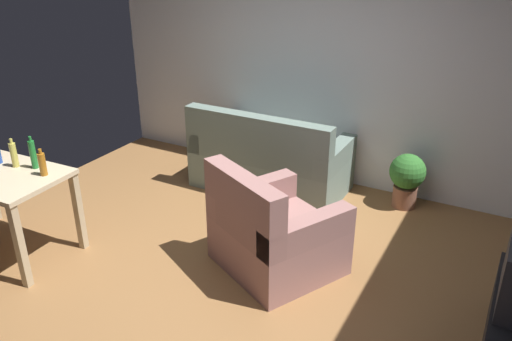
{
  "coord_description": "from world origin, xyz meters",
  "views": [
    {
      "loc": [
        1.97,
        -2.91,
        2.53
      ],
      "look_at": [
        0.1,
        0.5,
        0.75
      ],
      "focal_mm": 35.96,
      "sensor_mm": 36.0,
      "label": 1
    }
  ],
  "objects_px": {
    "armchair": "(273,234)",
    "bottle_squat": "(14,154)",
    "bottle_green": "(33,154)",
    "couch": "(268,163)",
    "bottle_amber": "(42,164)",
    "potted_plant": "(407,177)"
  },
  "relations": [
    {
      "from": "armchair",
      "to": "bottle_squat",
      "type": "distance_m",
      "value": 2.26
    },
    {
      "from": "bottle_green",
      "to": "couch",
      "type": "bearing_deg",
      "value": 58.44
    },
    {
      "from": "armchair",
      "to": "bottle_amber",
      "type": "bearing_deg",
      "value": 49.45
    },
    {
      "from": "couch",
      "to": "armchair",
      "type": "height_order",
      "value": "same"
    },
    {
      "from": "potted_plant",
      "to": "armchair",
      "type": "distance_m",
      "value": 1.75
    },
    {
      "from": "couch",
      "to": "armchair",
      "type": "distance_m",
      "value": 1.47
    },
    {
      "from": "armchair",
      "to": "bottle_squat",
      "type": "relative_size",
      "value": 4.72
    },
    {
      "from": "potted_plant",
      "to": "armchair",
      "type": "xyz_separation_m",
      "value": [
        -0.7,
        -1.6,
        -0.01
      ]
    },
    {
      "from": "couch",
      "to": "potted_plant",
      "type": "distance_m",
      "value": 1.44
    },
    {
      "from": "armchair",
      "to": "bottle_green",
      "type": "distance_m",
      "value": 2.09
    },
    {
      "from": "potted_plant",
      "to": "bottle_squat",
      "type": "height_order",
      "value": "bottle_squat"
    },
    {
      "from": "couch",
      "to": "bottle_green",
      "type": "bearing_deg",
      "value": 58.44
    },
    {
      "from": "couch",
      "to": "bottle_squat",
      "type": "xyz_separation_m",
      "value": [
        -1.37,
        -2.01,
        0.56
      ]
    },
    {
      "from": "bottle_squat",
      "to": "bottle_amber",
      "type": "bearing_deg",
      "value": -0.96
    },
    {
      "from": "couch",
      "to": "bottle_squat",
      "type": "relative_size",
      "value": 6.48
    },
    {
      "from": "potted_plant",
      "to": "bottle_green",
      "type": "xyz_separation_m",
      "value": [
        -2.61,
        -2.26,
        0.56
      ]
    },
    {
      "from": "bottle_green",
      "to": "armchair",
      "type": "bearing_deg",
      "value": 19.09
    },
    {
      "from": "bottle_squat",
      "to": "bottle_green",
      "type": "height_order",
      "value": "bottle_green"
    },
    {
      "from": "bottle_squat",
      "to": "bottle_green",
      "type": "distance_m",
      "value": 0.18
    },
    {
      "from": "potted_plant",
      "to": "bottle_squat",
      "type": "xyz_separation_m",
      "value": [
        -2.77,
        -2.32,
        0.54
      ]
    },
    {
      "from": "armchair",
      "to": "bottle_squat",
      "type": "height_order",
      "value": "bottle_squat"
    },
    {
      "from": "couch",
      "to": "bottle_green",
      "type": "height_order",
      "value": "bottle_green"
    }
  ]
}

